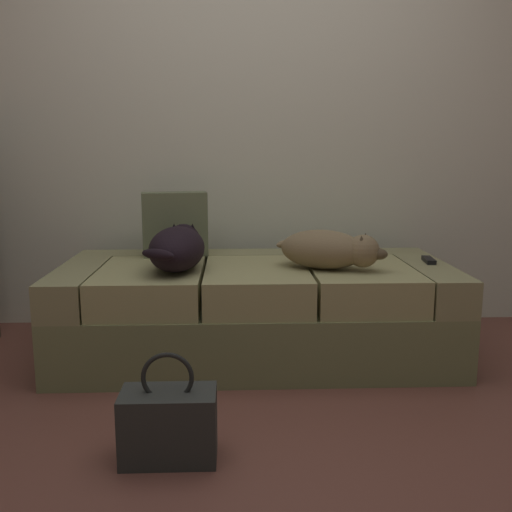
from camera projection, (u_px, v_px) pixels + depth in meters
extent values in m
plane|color=brown|center=(267.00, 458.00, 1.96)|extent=(10.00, 10.00, 0.00)
cube|color=beige|center=(251.00, 85.00, 3.35)|extent=(6.40, 0.10, 2.80)
cube|color=olive|center=(256.00, 326.00, 2.94)|extent=(1.92, 0.90, 0.30)
cube|color=#8D885C|center=(82.00, 282.00, 2.86)|extent=(0.20, 0.90, 0.17)
cube|color=#8D885C|center=(425.00, 279.00, 2.93)|extent=(0.20, 0.90, 0.17)
cube|color=#8D885C|center=(253.00, 267.00, 3.24)|extent=(1.52, 0.20, 0.17)
cube|color=tan|center=(151.00, 286.00, 2.78)|extent=(0.49, 0.69, 0.17)
cube|color=tan|center=(256.00, 285.00, 2.80)|extent=(0.49, 0.69, 0.17)
cube|color=tan|center=(360.00, 284.00, 2.82)|extent=(0.49, 0.69, 0.17)
ellipsoid|color=black|center=(177.00, 249.00, 2.71)|extent=(0.28, 0.47, 0.21)
sphere|color=black|center=(184.00, 241.00, 2.92)|extent=(0.17, 0.17, 0.17)
ellipsoid|color=black|center=(186.00, 240.00, 2.99)|extent=(0.07, 0.10, 0.06)
cone|color=black|center=(174.00, 228.00, 2.91)|extent=(0.04, 0.04, 0.05)
cone|color=black|center=(193.00, 228.00, 2.90)|extent=(0.04, 0.04, 0.05)
ellipsoid|color=black|center=(158.00, 255.00, 2.51)|extent=(0.17, 0.14, 0.05)
ellipsoid|color=olive|center=(322.00, 249.00, 2.75)|extent=(0.47, 0.38, 0.19)
sphere|color=olive|center=(363.00, 251.00, 2.68)|extent=(0.15, 0.15, 0.15)
ellipsoid|color=#4D3F2C|center=(378.00, 254.00, 2.66)|extent=(0.10, 0.09, 0.05)
cone|color=#4D3F2C|center=(365.00, 238.00, 2.71)|extent=(0.04, 0.04, 0.04)
cone|color=#4D3F2C|center=(361.00, 240.00, 2.63)|extent=(0.04, 0.04, 0.04)
ellipsoid|color=olive|center=(289.00, 244.00, 2.86)|extent=(0.16, 0.13, 0.04)
cube|color=black|center=(429.00, 260.00, 2.92)|extent=(0.06, 0.15, 0.02)
cube|color=#63694A|center=(175.00, 224.00, 3.08)|extent=(0.36, 0.18, 0.34)
cube|color=#2E312E|center=(169.00, 425.00, 1.94)|extent=(0.32, 0.18, 0.24)
torus|color=black|center=(167.00, 378.00, 1.91)|extent=(0.18, 0.02, 0.18)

